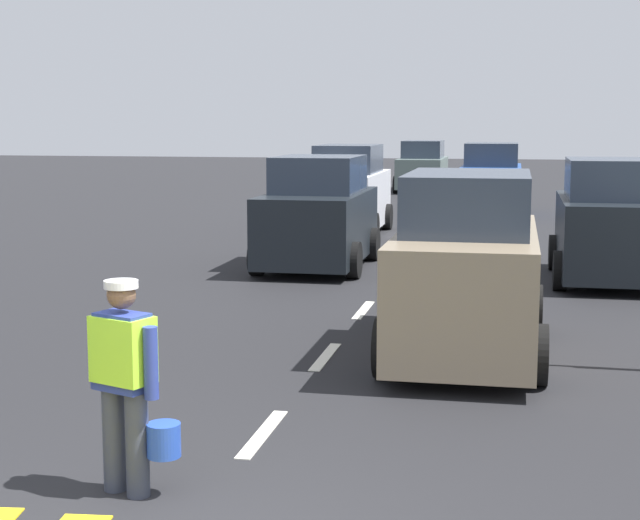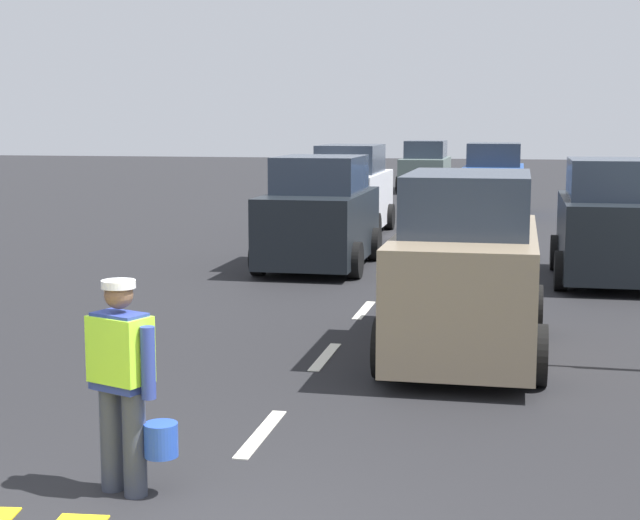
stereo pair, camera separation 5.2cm
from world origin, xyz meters
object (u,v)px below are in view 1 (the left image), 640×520
car_oncoming_second (348,193)px  car_oncoming_lead (318,216)px  car_parked_far (610,225)px  car_outgoing_far (491,181)px  car_outgoing_ahead (467,271)px  road_worker (127,376)px  car_oncoming_third (423,168)px

car_oncoming_second → car_oncoming_lead: 5.71m
car_parked_far → car_outgoing_far: 12.70m
car_outgoing_ahead → car_parked_far: 6.47m
car_parked_far → car_oncoming_lead: bearing=173.8°
road_worker → car_oncoming_third: 33.05m
car_oncoming_third → car_outgoing_ahead: 28.14m
car_parked_far → car_oncoming_lead: 5.46m
car_oncoming_third → car_oncoming_lead: bearing=-90.0°
road_worker → car_oncoming_lead: (-0.90, 11.75, 0.08)m
road_worker → car_outgoing_ahead: car_outgoing_ahead is taller
car_oncoming_third → car_oncoming_lead: car_oncoming_lead is taller
road_worker → car_oncoming_second: (-1.30, 17.45, 0.12)m
car_outgoing_ahead → car_oncoming_lead: size_ratio=1.09×
car_outgoing_far → car_parked_far: bearing=-79.0°
car_outgoing_far → car_oncoming_lead: 12.25m
car_oncoming_third → car_oncoming_lead: (-0.01, -21.29, 0.05)m
road_worker → car_outgoing_far: bearing=84.9°
car_parked_far → car_oncoming_third: bearing=103.9°
car_outgoing_ahead → car_outgoing_far: bearing=90.6°
car_oncoming_third → car_outgoing_ahead: car_outgoing_ahead is taller
car_oncoming_third → car_outgoing_far: size_ratio=1.07×
car_oncoming_third → car_oncoming_second: bearing=-91.5°
car_outgoing_ahead → car_oncoming_second: 12.89m
car_outgoing_ahead → car_outgoing_far: (-0.20, 18.55, -0.03)m
car_outgoing_ahead → car_outgoing_far: car_outgoing_ahead is taller
car_oncoming_third → car_oncoming_second: car_oncoming_second is taller
car_oncoming_third → car_outgoing_ahead: bearing=-83.5°
car_oncoming_lead → car_outgoing_ahead: bearing=-64.3°
car_parked_far → road_worker: bearing=-112.1°
car_parked_far → car_outgoing_far: (-2.41, 12.47, -0.00)m
car_oncoming_second → car_parked_far: 8.58m
car_oncoming_third → road_worker: bearing=-88.5°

